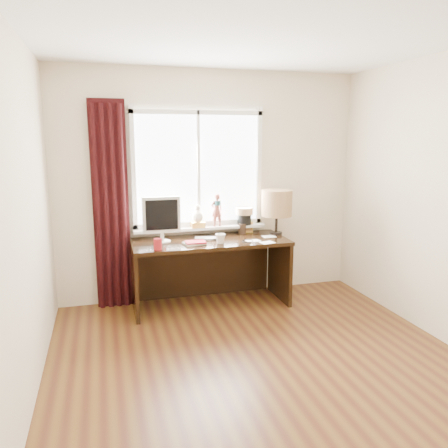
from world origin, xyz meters
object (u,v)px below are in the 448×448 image
object	(u,v)px
red_cup	(158,244)
laptop	(209,238)
mug	(220,238)
desk	(208,259)
monitor	(162,217)
table_lamp	(277,204)

from	to	relation	value
red_cup	laptop	bearing A→B (deg)	26.77
laptop	mug	bearing A→B (deg)	-55.17
desk	laptop	bearing A→B (deg)	-97.67
red_cup	desk	bearing A→B (deg)	30.30
red_cup	desk	distance (m)	0.76
mug	red_cup	distance (m)	0.68
monitor	table_lamp	distance (m)	1.32
laptop	red_cup	xyz separation A→B (m)	(-0.60, -0.30, 0.04)
mug	table_lamp	size ratio (longest dim) A/B	0.21
table_lamp	laptop	bearing A→B (deg)	-178.84
desk	table_lamp	bearing A→B (deg)	-2.53
desk	red_cup	bearing A→B (deg)	-149.70
red_cup	table_lamp	world-z (taller)	table_lamp
desk	table_lamp	xyz separation A→B (m)	(0.80, -0.04, 0.61)
table_lamp	red_cup	bearing A→B (deg)	-167.26
monitor	table_lamp	world-z (taller)	table_lamp
laptop	monitor	distance (m)	0.58
desk	table_lamp	size ratio (longest dim) A/B	3.27
laptop	desk	size ratio (longest dim) A/B	0.17
desk	monitor	size ratio (longest dim) A/B	3.47
laptop	red_cup	bearing A→B (deg)	-137.77
mug	monitor	size ratio (longest dim) A/B	0.22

